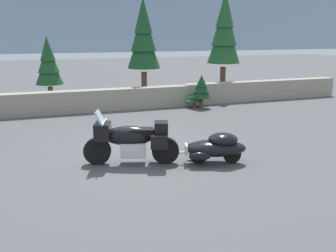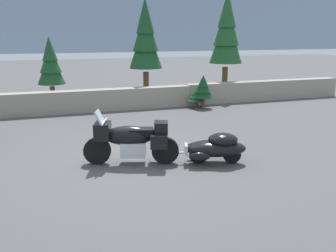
# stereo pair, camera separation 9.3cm
# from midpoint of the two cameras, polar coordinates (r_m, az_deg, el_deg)

# --- Properties ---
(ground_plane) EXTENTS (80.00, 80.00, 0.00)m
(ground_plane) POSITION_cam_midpoint_polar(r_m,az_deg,el_deg) (9.47, -5.09, -4.92)
(ground_plane) COLOR #4C4C4F
(stone_guard_wall) EXTENTS (24.00, 0.63, 0.92)m
(stone_guard_wall) POSITION_cam_midpoint_polar(r_m,az_deg,el_deg) (15.55, -6.97, 4.20)
(stone_guard_wall) COLOR gray
(stone_guard_wall) RESTS_ON ground
(distant_ridgeline) EXTENTS (240.00, 80.00, 16.00)m
(distant_ridgeline) POSITION_cam_midpoint_polar(r_m,az_deg,el_deg) (105.14, -18.50, 16.06)
(distant_ridgeline) COLOR #7F93AD
(distant_ridgeline) RESTS_ON ground
(touring_motorcycle) EXTENTS (2.24, 1.16, 1.33)m
(touring_motorcycle) POSITION_cam_midpoint_polar(r_m,az_deg,el_deg) (8.86, -5.52, -2.06)
(touring_motorcycle) COLOR black
(touring_motorcycle) RESTS_ON ground
(car_shaped_trailer) EXTENTS (2.21, 1.13, 0.76)m
(car_shaped_trailer) POSITION_cam_midpoint_polar(r_m,az_deg,el_deg) (9.00, 7.72, -3.27)
(car_shaped_trailer) COLOR black
(car_shaped_trailer) RESTS_ON ground
(pine_tree_tall) EXTENTS (1.62, 1.62, 5.16)m
(pine_tree_tall) POSITION_cam_midpoint_polar(r_m,az_deg,el_deg) (18.67, 9.23, 14.38)
(pine_tree_tall) COLOR brown
(pine_tree_tall) RESTS_ON ground
(pine_tree_secondary) EXTENTS (1.53, 1.53, 4.72)m
(pine_tree_secondary) POSITION_cam_midpoint_polar(r_m,az_deg,el_deg) (17.27, -3.38, 13.65)
(pine_tree_secondary) COLOR brown
(pine_tree_secondary) RESTS_ON ground
(pine_tree_far_right) EXTENTS (1.18, 1.18, 3.00)m
(pine_tree_far_right) POSITION_cam_midpoint_polar(r_m,az_deg,el_deg) (16.68, -17.67, 9.31)
(pine_tree_far_right) COLOR brown
(pine_tree_far_right) RESTS_ON ground
(pine_sapling_near) EXTENTS (0.85, 0.85, 1.42)m
(pine_sapling_near) POSITION_cam_midpoint_polar(r_m,az_deg,el_deg) (15.64, 5.65, 5.96)
(pine_sapling_near) COLOR brown
(pine_sapling_near) RESTS_ON ground
(pine_sapling_farther) EXTENTS (0.74, 0.74, 0.90)m
(pine_sapling_farther) POSITION_cam_midpoint_polar(r_m,az_deg,el_deg) (15.79, 4.64, 4.86)
(pine_sapling_farther) COLOR brown
(pine_sapling_farther) RESTS_ON ground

